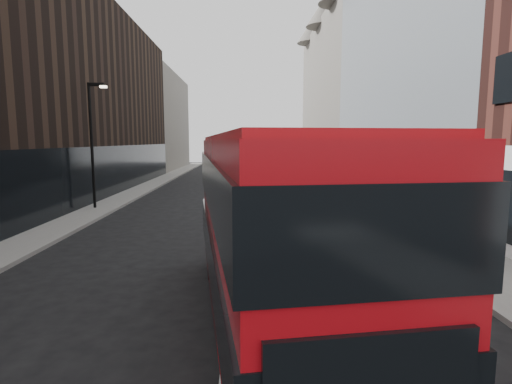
{
  "coord_description": "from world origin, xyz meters",
  "views": [
    {
      "loc": [
        0.38,
        -4.84,
        3.96
      ],
      "look_at": [
        0.67,
        6.48,
        2.5
      ],
      "focal_mm": 28.0,
      "sensor_mm": 36.0,
      "label": 1
    }
  ],
  "objects": [
    {
      "name": "car_a",
      "position": [
        3.9,
        15.95,
        0.64
      ],
      "size": [
        1.83,
        3.88,
        1.28
      ],
      "primitive_type": "imported",
      "rotation": [
        0.0,
        0.0,
        0.09
      ],
      "color": "black",
      "rests_on": "ground"
    },
    {
      "name": "building_victorian",
      "position": [
        11.38,
        44.0,
        9.66
      ],
      "size": [
        6.5,
        24.0,
        21.0
      ],
      "color": "slate",
      "rests_on": "ground"
    },
    {
      "name": "building_left_mid",
      "position": [
        -11.5,
        30.0,
        7.0
      ],
      "size": [
        5.0,
        24.0,
        14.0
      ],
      "primitive_type": "cube",
      "color": "black",
      "rests_on": "ground"
    },
    {
      "name": "building_left_far",
      "position": [
        -11.5,
        52.0,
        6.5
      ],
      "size": [
        5.0,
        20.0,
        13.0
      ],
      "primitive_type": "cube",
      "color": "slate",
      "rests_on": "ground"
    },
    {
      "name": "car_b",
      "position": [
        3.3,
        18.0,
        0.69
      ],
      "size": [
        1.48,
        4.19,
        1.38
      ],
      "primitive_type": "imported",
      "rotation": [
        0.0,
        0.0,
        -0.01
      ],
      "color": "#9A9CA3",
      "rests_on": "ground"
    },
    {
      "name": "red_bus",
      "position": [
        0.8,
        3.26,
        2.25
      ],
      "size": [
        3.66,
        10.24,
        4.06
      ],
      "rotation": [
        0.0,
        0.0,
        0.13
      ],
      "color": "#B00A12",
      "rests_on": "ground"
    },
    {
      "name": "sidewalk_left",
      "position": [
        -8.0,
        25.0,
        0.07
      ],
      "size": [
        2.0,
        80.0,
        0.15
      ],
      "primitive_type": "cube",
      "color": "slate",
      "rests_on": "ground"
    },
    {
      "name": "sidewalk_right",
      "position": [
        7.5,
        25.0,
        0.07
      ],
      "size": [
        3.0,
        80.0,
        0.15
      ],
      "primitive_type": "cube",
      "color": "slate",
      "rests_on": "ground"
    },
    {
      "name": "car_c",
      "position": [
        0.75,
        26.2,
        0.63
      ],
      "size": [
        1.9,
        4.38,
        1.25
      ],
      "primitive_type": "imported",
      "rotation": [
        0.0,
        0.0,
        -0.03
      ],
      "color": "black",
      "rests_on": "ground"
    },
    {
      "name": "street_lamp",
      "position": [
        -8.22,
        18.0,
        4.18
      ],
      "size": [
        1.06,
        0.22,
        7.0
      ],
      "color": "black",
      "rests_on": "sidewalk_left"
    },
    {
      "name": "building_modern_block",
      "position": [
        11.47,
        21.0,
        9.9
      ],
      "size": [
        5.03,
        22.0,
        20.0
      ],
      "color": "#9BA0A5",
      "rests_on": "ground"
    },
    {
      "name": "grey_bus",
      "position": [
        4.04,
        37.33,
        2.12
      ],
      "size": [
        3.32,
        12.39,
        3.96
      ],
      "rotation": [
        0.0,
        0.0,
        0.04
      ],
      "color": "black",
      "rests_on": "ground"
    }
  ]
}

